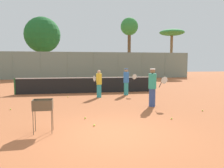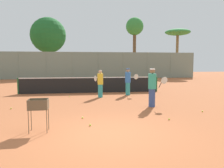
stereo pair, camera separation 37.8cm
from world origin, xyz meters
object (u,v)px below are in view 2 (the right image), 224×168
(parked_car, at_px, (79,72))
(ball_cart, at_px, (38,107))
(player_red_cap, at_px, (128,81))
(player_yellow_shirt, at_px, (152,87))
(player_white_outfit, at_px, (100,83))
(tennis_net, at_px, (90,85))

(parked_car, bearing_deg, ball_cart, -92.12)
(player_red_cap, bearing_deg, ball_cart, -93.33)
(ball_cart, bearing_deg, player_yellow_shirt, 34.46)
(player_white_outfit, xyz_separation_m, player_red_cap, (1.83, 0.64, 0.04))
(player_white_outfit, bearing_deg, parked_car, -139.21)
(ball_cart, height_order, parked_car, parked_car)
(ball_cart, bearing_deg, tennis_net, 77.06)
(player_white_outfit, height_order, ball_cart, player_white_outfit)
(player_white_outfit, distance_m, parked_car, 20.27)
(player_red_cap, bearing_deg, parked_car, 127.60)
(player_red_cap, bearing_deg, player_yellow_shirt, -56.82)
(player_red_cap, height_order, ball_cart, player_red_cap)
(player_white_outfit, bearing_deg, player_red_cap, 146.24)
(player_white_outfit, height_order, parked_car, player_white_outfit)
(player_white_outfit, bearing_deg, tennis_net, -129.99)
(player_red_cap, bearing_deg, tennis_net, 176.56)
(player_white_outfit, bearing_deg, ball_cart, 15.78)
(player_white_outfit, relative_size, parked_car, 0.39)
(tennis_net, bearing_deg, ball_cart, -102.94)
(tennis_net, relative_size, player_white_outfit, 5.85)
(ball_cart, distance_m, parked_car, 26.47)
(player_red_cap, distance_m, ball_cart, 8.06)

